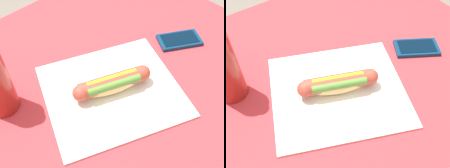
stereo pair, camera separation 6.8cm
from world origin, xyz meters
The scene contains 4 objects.
dining_table centered at (0.00, 0.00, 0.62)m, with size 1.09×0.88×0.76m.
paper_wrapper centered at (-0.02, 0.03, 0.77)m, with size 0.33×0.29×0.01m, color silver.
hot_dog centered at (-0.02, 0.03, 0.80)m, with size 0.19×0.11×0.05m.
cell_phone centered at (-0.30, 0.03, 0.77)m, with size 0.14×0.12×0.01m.
Camera 1 is at (0.28, 0.34, 1.31)m, focal length 44.63 mm.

